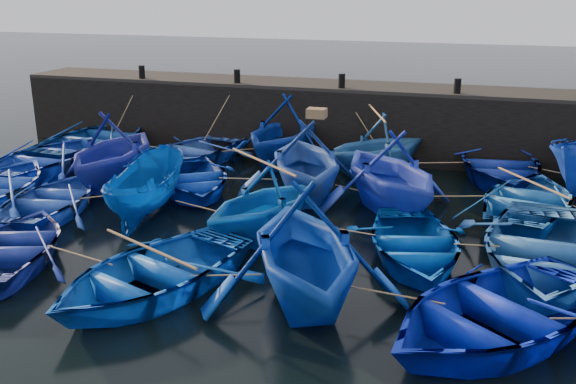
% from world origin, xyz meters
% --- Properties ---
extents(ground, '(120.00, 120.00, 0.00)m').
position_xyz_m(ground, '(0.00, 0.00, 0.00)').
color(ground, black).
rests_on(ground, ground).
extents(quay_wall, '(26.00, 2.50, 2.50)m').
position_xyz_m(quay_wall, '(0.00, 10.50, 1.25)').
color(quay_wall, black).
rests_on(quay_wall, ground).
extents(quay_top, '(26.00, 2.50, 0.12)m').
position_xyz_m(quay_top, '(0.00, 10.50, 2.56)').
color(quay_top, black).
rests_on(quay_top, quay_wall).
extents(bollard_0, '(0.24, 0.24, 0.50)m').
position_xyz_m(bollard_0, '(-8.00, 9.60, 2.87)').
color(bollard_0, black).
rests_on(bollard_0, quay_top).
extents(bollard_1, '(0.24, 0.24, 0.50)m').
position_xyz_m(bollard_1, '(-4.00, 9.60, 2.87)').
color(bollard_1, black).
rests_on(bollard_1, quay_top).
extents(bollard_2, '(0.24, 0.24, 0.50)m').
position_xyz_m(bollard_2, '(0.00, 9.60, 2.87)').
color(bollard_2, black).
rests_on(bollard_2, quay_top).
extents(bollard_3, '(0.24, 0.24, 0.50)m').
position_xyz_m(bollard_3, '(4.00, 9.60, 2.87)').
color(bollard_3, black).
rests_on(bollard_3, quay_top).
extents(boat_0, '(4.61, 6.13, 1.20)m').
position_xyz_m(boat_0, '(-8.91, 7.53, 0.60)').
color(boat_0, navy).
rests_on(boat_0, ground).
extents(boat_1, '(4.61, 5.57, 1.00)m').
position_xyz_m(boat_1, '(-4.92, 7.12, 0.50)').
color(boat_1, '#2A4DAD').
rests_on(boat_1, ground).
extents(boat_2, '(4.50, 5.10, 2.51)m').
position_xyz_m(boat_2, '(-1.75, 8.14, 1.25)').
color(boat_2, navy).
rests_on(boat_2, ground).
extents(boat_3, '(5.32, 5.36, 2.14)m').
position_xyz_m(boat_3, '(1.63, 7.67, 1.07)').
color(boat_3, '#2865A5').
rests_on(boat_3, ground).
extents(boat_4, '(4.51, 5.77, 1.10)m').
position_xyz_m(boat_4, '(5.57, 8.46, 0.55)').
color(boat_4, navy).
rests_on(boat_4, ground).
extents(boat_6, '(3.79, 5.27, 1.09)m').
position_xyz_m(boat_6, '(-9.06, 4.86, 0.54)').
color(boat_6, '#16369A').
rests_on(boat_6, ground).
extents(boat_7, '(4.47, 5.06, 2.48)m').
position_xyz_m(boat_7, '(-5.99, 4.09, 1.24)').
color(boat_7, navy).
rests_on(boat_7, ground).
extents(boat_8, '(5.12, 5.52, 0.93)m').
position_xyz_m(boat_8, '(-3.45, 4.33, 0.47)').
color(boat_8, '#0A329B').
rests_on(boat_8, ground).
extents(boat_9, '(5.65, 5.99, 2.50)m').
position_xyz_m(boat_9, '(0.09, 4.71, 1.25)').
color(boat_9, '#214798').
rests_on(boat_9, ground).
extents(boat_10, '(5.95, 6.09, 2.44)m').
position_xyz_m(boat_10, '(2.63, 4.38, 1.22)').
color(boat_10, '#2138C6').
rests_on(boat_10, ground).
extents(boat_11, '(4.37, 5.45, 1.01)m').
position_xyz_m(boat_11, '(6.38, 5.02, 0.50)').
color(boat_11, '#16549C').
rests_on(boat_11, ground).
extents(boat_14, '(3.77, 4.75, 0.89)m').
position_xyz_m(boat_14, '(-6.32, 1.37, 0.44)').
color(boat_14, '#2348B1').
rests_on(boat_14, ground).
extents(boat_15, '(2.15, 4.29, 1.59)m').
position_xyz_m(boat_15, '(-3.73, 2.00, 0.79)').
color(boat_15, '#003D8B').
rests_on(boat_15, ground).
extents(boat_16, '(4.50, 4.78, 2.00)m').
position_xyz_m(boat_16, '(-0.10, 1.42, 1.00)').
color(boat_16, '#0750AE').
rests_on(boat_16, ground).
extents(boat_17, '(4.13, 5.00, 0.90)m').
position_xyz_m(boat_17, '(3.69, 1.13, 0.45)').
color(boat_17, '#003A90').
rests_on(boat_17, ground).
extents(boat_18, '(4.37, 5.88, 1.17)m').
position_xyz_m(boat_18, '(6.48, 1.30, 0.59)').
color(boat_18, '#225690').
rests_on(boat_18, ground).
extents(boat_21, '(4.30, 5.04, 0.88)m').
position_xyz_m(boat_21, '(-5.04, -1.70, 0.44)').
color(boat_21, navy).
rests_on(boat_21, ground).
extents(boat_22, '(4.96, 5.78, 1.01)m').
position_xyz_m(boat_22, '(-1.28, -2.17, 0.51)').
color(boat_22, '#0945AA').
rests_on(boat_22, ground).
extents(boat_23, '(5.83, 6.13, 2.53)m').
position_xyz_m(boat_23, '(1.86, -1.67, 1.26)').
color(boat_23, '#063396').
rests_on(boat_23, ground).
extents(boat_24, '(6.29, 6.59, 1.11)m').
position_xyz_m(boat_24, '(5.52, -1.85, 0.56)').
color(boat_24, '#04179F').
rests_on(boat_24, ground).
extents(wooden_crate, '(0.54, 0.41, 0.27)m').
position_xyz_m(wooden_crate, '(0.39, 4.71, 2.64)').
color(wooden_crate, brown).
rests_on(wooden_crate, boat_9).
extents(mooring_ropes, '(17.43, 11.87, 2.10)m').
position_xyz_m(mooring_ropes, '(-0.14, 4.96, 0.87)').
color(mooring_ropes, tan).
rests_on(mooring_ropes, ground).
extents(loose_oars, '(9.92, 11.92, 1.19)m').
position_xyz_m(loose_oars, '(1.66, 2.98, 1.57)').
color(loose_oars, '#99724C').
rests_on(loose_oars, ground).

